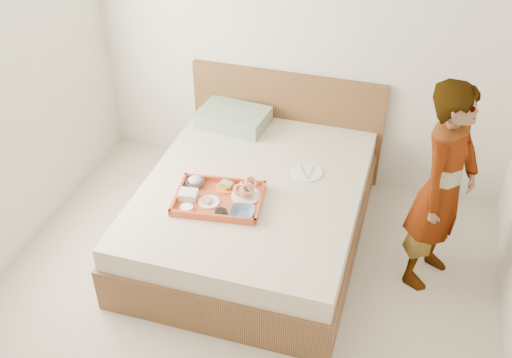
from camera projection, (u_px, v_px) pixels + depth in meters
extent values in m
cube|color=beige|center=(222.00, 339.00, 3.86)|extent=(3.50, 4.00, 0.01)
cube|color=silver|center=(302.00, 32.00, 4.62)|extent=(3.50, 0.01, 2.60)
cube|color=brown|center=(253.00, 211.00, 4.49)|extent=(1.65, 2.00, 0.53)
cube|color=brown|center=(286.00, 123.00, 5.11)|extent=(1.65, 0.06, 0.95)
cube|color=gray|center=(234.00, 118.00, 4.95)|extent=(0.59, 0.43, 0.13)
cube|color=#C64626|center=(219.00, 198.00, 4.14)|extent=(0.66, 0.51, 0.05)
cylinder|color=white|center=(246.00, 196.00, 4.17)|extent=(0.23, 0.23, 0.01)
imported|color=navy|center=(242.00, 213.00, 4.00)|extent=(0.19, 0.19, 0.04)
cylinder|color=black|center=(221.00, 213.00, 4.01)|extent=(0.10, 0.10, 0.03)
cylinder|color=white|center=(209.00, 202.00, 4.12)|extent=(0.17, 0.17, 0.01)
cylinder|color=orange|center=(226.00, 187.00, 4.25)|extent=(0.16, 0.16, 0.01)
imported|color=navy|center=(195.00, 183.00, 4.27)|extent=(0.15, 0.15, 0.04)
cube|color=silver|center=(188.00, 195.00, 4.15)|extent=(0.14, 0.12, 0.05)
cylinder|color=white|center=(187.00, 208.00, 4.05)|extent=(0.10, 0.10, 0.03)
cylinder|color=white|center=(307.00, 173.00, 4.42)|extent=(0.26, 0.26, 0.01)
imported|color=beige|center=(443.00, 188.00, 3.88)|extent=(0.57, 0.66, 1.54)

